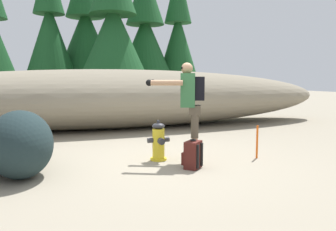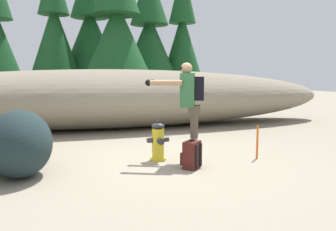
# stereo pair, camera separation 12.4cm
# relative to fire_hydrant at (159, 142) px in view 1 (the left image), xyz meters

# --- Properties ---
(ground_plane) EXTENTS (56.00, 56.00, 0.04)m
(ground_plane) POSITION_rel_fire_hydrant_xyz_m (0.10, -0.11, -0.34)
(ground_plane) COLOR gray
(dirt_embankment) EXTENTS (14.01, 3.20, 1.71)m
(dirt_embankment) POSITION_rel_fire_hydrant_xyz_m (0.10, 4.22, 0.53)
(dirt_embankment) COLOR gray
(dirt_embankment) RESTS_ON ground_plane
(fire_hydrant) EXTENTS (0.39, 0.34, 0.71)m
(fire_hydrant) POSITION_rel_fire_hydrant_xyz_m (0.00, 0.00, 0.00)
(fire_hydrant) COLOR yellow
(fire_hydrant) RESTS_ON ground_plane
(utility_worker) EXTENTS (1.04, 0.77, 1.70)m
(utility_worker) POSITION_rel_fire_hydrant_xyz_m (0.48, -0.22, 0.76)
(utility_worker) COLOR beige
(utility_worker) RESTS_ON ground_plane
(spare_backpack) EXTENTS (0.36, 0.36, 0.47)m
(spare_backpack) POSITION_rel_fire_hydrant_xyz_m (0.35, -0.69, -0.11)
(spare_backpack) COLOR #511E19
(spare_backpack) RESTS_ON ground_plane
(boulder_mid) EXTENTS (1.50, 1.46, 0.69)m
(boulder_mid) POSITION_rel_fire_hydrant_xyz_m (-2.44, 0.47, 0.02)
(boulder_mid) COLOR black
(boulder_mid) RESTS_ON ground_plane
(boulder_small) EXTENTS (0.92, 1.17, 0.98)m
(boulder_small) POSITION_rel_fire_hydrant_xyz_m (-2.19, -0.32, 0.17)
(boulder_small) COLOR #1E2D2F
(boulder_small) RESTS_ON ground_plane
(pine_tree_left) EXTENTS (1.99, 1.99, 6.60)m
(pine_tree_left) POSITION_rel_fire_hydrant_xyz_m (-1.65, 9.59, 3.38)
(pine_tree_left) COLOR #47331E
(pine_tree_left) RESTS_ON ground_plane
(pine_tree_center) EXTENTS (2.71, 2.71, 6.96)m
(pine_tree_center) POSITION_rel_fire_hydrant_xyz_m (-0.07, 10.58, 3.47)
(pine_tree_center) COLOR #47331E
(pine_tree_center) RESTS_ON ground_plane
(pine_tree_right) EXTENTS (2.84, 2.84, 6.54)m
(pine_tree_right) POSITION_rel_fire_hydrant_xyz_m (0.69, 7.71, 3.15)
(pine_tree_right) COLOR #47331E
(pine_tree_right) RESTS_ON ground_plane
(pine_tree_far_right) EXTENTS (2.75, 2.75, 6.59)m
(pine_tree_far_right) POSITION_rel_fire_hydrant_xyz_m (2.58, 9.80, 3.18)
(pine_tree_far_right) COLOR #47331E
(pine_tree_far_right) RESTS_ON ground_plane
(pine_tree_ridge_end) EXTENTS (2.04, 2.04, 6.92)m
(pine_tree_ridge_end) POSITION_rel_fire_hydrant_xyz_m (4.28, 9.92, 3.34)
(pine_tree_ridge_end) COLOR #47331E
(pine_tree_ridge_end) RESTS_ON ground_plane
(survey_stake) EXTENTS (0.04, 0.04, 0.60)m
(survey_stake) POSITION_rel_fire_hydrant_xyz_m (1.72, -0.47, -0.02)
(survey_stake) COLOR #E55914
(survey_stake) RESTS_ON ground_plane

